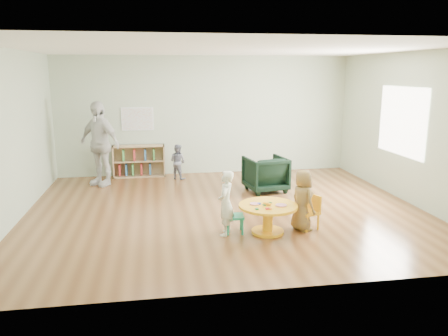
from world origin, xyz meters
The scene contains 11 objects.
room centered at (0.01, 0.00, 1.89)m, with size 7.10×7.00×2.80m.
activity_table centered at (0.46, -1.24, 0.31)m, with size 0.90×0.90×0.49m.
kid_chair_left centered at (-0.09, -1.15, 0.28)m, with size 0.30×0.30×0.52m.
kid_chair_right centered at (1.16, -1.16, 0.29)m, with size 0.38×0.38×0.54m.
bookshelf centered at (-1.61, 2.86, 0.37)m, with size 1.20×0.30×0.75m.
alphabet_poster centered at (-1.60, 2.98, 1.35)m, with size 0.74×0.01×0.54m.
armchair centered at (1.02, 1.11, 0.36)m, with size 0.78×0.80×0.73m, color black.
child_left centered at (-0.19, -1.21, 0.50)m, with size 0.36×0.24×1.00m, color white.
child_right centered at (1.02, -1.20, 0.48)m, with size 0.47×0.30×0.96m, color gold.
toddler centered at (-0.71, 2.46, 0.40)m, with size 0.39×0.31×0.81m, color #171C3B.
adult_caretaker centered at (-2.40, 2.19, 0.91)m, with size 1.07×0.45×1.83m, color silver.
Camera 1 is at (-1.22, -7.42, 2.43)m, focal length 35.00 mm.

